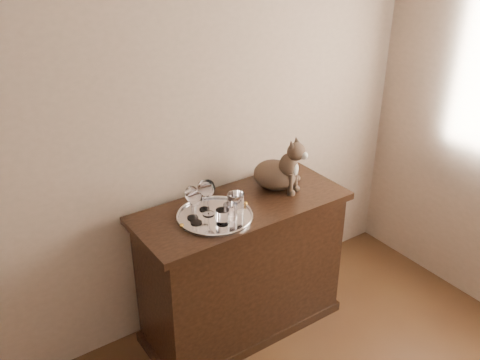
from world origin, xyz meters
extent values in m
cube|color=tan|center=(0.00, 2.25, 1.35)|extent=(4.00, 0.10, 2.70)
cylinder|color=silver|center=(0.41, 1.91, 0.85)|extent=(0.40, 0.40, 0.01)
cylinder|color=silver|center=(0.46, 1.85, 0.90)|extent=(0.07, 0.07, 0.08)
cylinder|color=silver|center=(0.40, 1.82, 0.90)|extent=(0.07, 0.07, 0.08)
cylinder|color=white|center=(0.53, 1.90, 0.91)|extent=(0.09, 0.09, 0.10)
camera|label=1|loc=(-0.83, -0.13, 2.29)|focal=40.00mm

